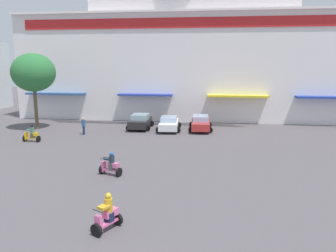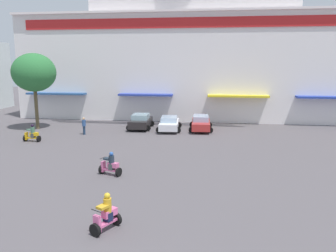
{
  "view_description": "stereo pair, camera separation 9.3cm",
  "coord_description": "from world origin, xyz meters",
  "px_view_note": "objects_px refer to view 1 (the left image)",
  "views": [
    {
      "loc": [
        2.85,
        -7.4,
        6.65
      ],
      "look_at": [
        -0.53,
        17.27,
        1.93
      ],
      "focal_mm": 36.78,
      "sensor_mm": 36.0,
      "label": 1
    },
    {
      "loc": [
        2.94,
        -7.39,
        6.65
      ],
      "look_at": [
        -0.53,
        17.27,
        1.93
      ],
      "focal_mm": 36.78,
      "sensor_mm": 36.0,
      "label": 2
    }
  ],
  "objects_px": {
    "scooter_rider_3": "(107,216)",
    "pedestrian_1": "(84,125)",
    "scooter_rider_2": "(32,135)",
    "parked_car_1": "(169,123)",
    "scooter_rider_1": "(111,166)",
    "plaza_tree_0": "(33,73)",
    "parked_car_2": "(201,123)",
    "parked_car_0": "(140,121)"
  },
  "relations": [
    {
      "from": "scooter_rider_3",
      "to": "pedestrian_1",
      "type": "relative_size",
      "value": 0.97
    },
    {
      "from": "scooter_rider_2",
      "to": "scooter_rider_3",
      "type": "distance_m",
      "value": 17.8
    },
    {
      "from": "parked_car_1",
      "to": "scooter_rider_1",
      "type": "distance_m",
      "value": 13.77
    },
    {
      "from": "plaza_tree_0",
      "to": "pedestrian_1",
      "type": "bearing_deg",
      "value": -19.34
    },
    {
      "from": "parked_car_1",
      "to": "parked_car_2",
      "type": "height_order",
      "value": "parked_car_2"
    },
    {
      "from": "parked_car_1",
      "to": "parked_car_2",
      "type": "bearing_deg",
      "value": 9.75
    },
    {
      "from": "plaza_tree_0",
      "to": "parked_car_2",
      "type": "height_order",
      "value": "plaza_tree_0"
    },
    {
      "from": "parked_car_2",
      "to": "scooter_rider_3",
      "type": "height_order",
      "value": "scooter_rider_3"
    },
    {
      "from": "parked_car_1",
      "to": "parked_car_2",
      "type": "xyz_separation_m",
      "value": [
        3.04,
        0.52,
        0.04
      ]
    },
    {
      "from": "parked_car_2",
      "to": "pedestrian_1",
      "type": "height_order",
      "value": "pedestrian_1"
    },
    {
      "from": "parked_car_0",
      "to": "scooter_rider_3",
      "type": "height_order",
      "value": "scooter_rider_3"
    },
    {
      "from": "plaza_tree_0",
      "to": "scooter_rider_1",
      "type": "height_order",
      "value": "plaza_tree_0"
    },
    {
      "from": "parked_car_2",
      "to": "pedestrian_1",
      "type": "xyz_separation_m",
      "value": [
        -10.51,
        -3.49,
        0.18
      ]
    },
    {
      "from": "parked_car_1",
      "to": "scooter_rider_1",
      "type": "xyz_separation_m",
      "value": [
        -1.63,
        -13.67,
        -0.11
      ]
    },
    {
      "from": "parked_car_2",
      "to": "scooter_rider_3",
      "type": "xyz_separation_m",
      "value": [
        -2.78,
        -20.76,
        -0.1
      ]
    },
    {
      "from": "parked_car_0",
      "to": "parked_car_1",
      "type": "xyz_separation_m",
      "value": [
        2.94,
        -0.51,
        -0.05
      ]
    },
    {
      "from": "parked_car_2",
      "to": "scooter_rider_2",
      "type": "relative_size",
      "value": 3.0
    },
    {
      "from": "parked_car_0",
      "to": "pedestrian_1",
      "type": "xyz_separation_m",
      "value": [
        -4.53,
        -3.47,
        0.17
      ]
    },
    {
      "from": "parked_car_2",
      "to": "scooter_rider_1",
      "type": "relative_size",
      "value": 3.09
    },
    {
      "from": "scooter_rider_3",
      "to": "plaza_tree_0",
      "type": "bearing_deg",
      "value": 124.76
    },
    {
      "from": "plaza_tree_0",
      "to": "parked_car_0",
      "type": "xyz_separation_m",
      "value": [
        10.16,
        1.5,
        -4.79
      ]
    },
    {
      "from": "plaza_tree_0",
      "to": "scooter_rider_2",
      "type": "relative_size",
      "value": 4.99
    },
    {
      "from": "pedestrian_1",
      "to": "parked_car_2",
      "type": "bearing_deg",
      "value": 18.36
    },
    {
      "from": "parked_car_0",
      "to": "parked_car_2",
      "type": "distance_m",
      "value": 5.98
    },
    {
      "from": "parked_car_2",
      "to": "scooter_rider_1",
      "type": "height_order",
      "value": "parked_car_2"
    },
    {
      "from": "scooter_rider_2",
      "to": "scooter_rider_1",
      "type": "bearing_deg",
      "value": -39.21
    },
    {
      "from": "scooter_rider_2",
      "to": "scooter_rider_3",
      "type": "relative_size",
      "value": 0.96
    },
    {
      "from": "scooter_rider_1",
      "to": "scooter_rider_3",
      "type": "bearing_deg",
      "value": -73.98
    },
    {
      "from": "parked_car_0",
      "to": "scooter_rider_1",
      "type": "relative_size",
      "value": 2.79
    },
    {
      "from": "parked_car_1",
      "to": "pedestrian_1",
      "type": "relative_size",
      "value": 2.68
    },
    {
      "from": "parked_car_0",
      "to": "parked_car_2",
      "type": "xyz_separation_m",
      "value": [
        5.98,
        0.01,
        -0.01
      ]
    },
    {
      "from": "parked_car_0",
      "to": "scooter_rider_2",
      "type": "xyz_separation_m",
      "value": [
        -7.8,
        -6.75,
        -0.15
      ]
    },
    {
      "from": "parked_car_0",
      "to": "scooter_rider_3",
      "type": "distance_m",
      "value": 20.99
    },
    {
      "from": "plaza_tree_0",
      "to": "scooter_rider_1",
      "type": "bearing_deg",
      "value": -47.87
    },
    {
      "from": "plaza_tree_0",
      "to": "scooter_rider_3",
      "type": "distance_m",
      "value": 23.94
    },
    {
      "from": "parked_car_0",
      "to": "scooter_rider_3",
      "type": "xyz_separation_m",
      "value": [
        3.2,
        -20.75,
        -0.11
      ]
    },
    {
      "from": "scooter_rider_1",
      "to": "scooter_rider_2",
      "type": "height_order",
      "value": "scooter_rider_2"
    },
    {
      "from": "scooter_rider_1",
      "to": "scooter_rider_2",
      "type": "distance_m",
      "value": 11.76
    },
    {
      "from": "scooter_rider_3",
      "to": "parked_car_1",
      "type": "bearing_deg",
      "value": 90.73
    },
    {
      "from": "parked_car_1",
      "to": "scooter_rider_3",
      "type": "distance_m",
      "value": 20.24
    },
    {
      "from": "scooter_rider_3",
      "to": "pedestrian_1",
      "type": "xyz_separation_m",
      "value": [
        -7.73,
        17.28,
        0.28
      ]
    },
    {
      "from": "pedestrian_1",
      "to": "scooter_rider_1",
      "type": "bearing_deg",
      "value": -61.37
    }
  ]
}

